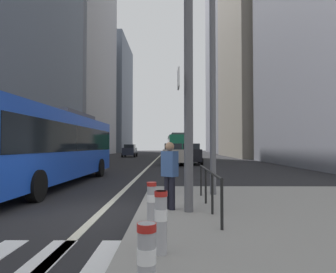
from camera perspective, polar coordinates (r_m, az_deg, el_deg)
name	(u,v)px	position (r m, az deg, el deg)	size (l,w,h in m)	color
ground_plane	(151,165)	(28.14, -3.27, -5.28)	(160.00, 160.00, 0.00)	black
median_island	(332,219)	(8.10, 28.29, -13.43)	(9.00, 10.00, 0.15)	gray
lane_centre_line	(156,160)	(38.11, -2.29, -4.34)	(0.20, 80.00, 0.01)	beige
office_tower_left_mid	(78,30)	(64.57, -16.48, 18.62)	(10.42, 25.29, 48.25)	#9E9EA3
office_tower_left_far	(106,97)	(86.98, -11.46, 7.18)	(12.03, 21.48, 30.32)	slate
office_tower_right_mid	(265,60)	(52.72, 17.67, 13.42)	(12.00, 19.28, 30.90)	gray
office_tower_right_far	(232,61)	(78.25, 11.97, 13.58)	(10.18, 25.83, 44.69)	gray
city_bus_blue_oncoming	(51,144)	(14.38, -21.05, -1.25)	(2.89, 12.15, 3.40)	blue
city_bus_red_receding	(178,145)	(42.18, 1.81, -1.60)	(2.93, 11.54, 3.40)	#198456
car_oncoming_mid	(130,151)	(47.29, -7.18, -2.63)	(2.05, 4.31, 1.94)	#232838
car_receding_near	(191,154)	(28.62, 4.26, -3.24)	(2.07, 4.38, 1.94)	black
car_receding_far	(173,154)	(27.32, 0.91, -3.31)	(2.14, 4.34, 1.94)	#B2A899
car_oncoming_far	(84,154)	(30.11, -15.48, -3.10)	(2.06, 4.51, 1.94)	maroon
traffic_signal_gantry	(89,48)	(8.05, -14.55, 15.80)	(7.20, 0.65, 6.00)	#515156
street_lamp_post	(212,40)	(10.74, 8.33, 17.51)	(5.50, 0.32, 8.00)	#56565B
bollard_front	(147,261)	(3.24, -4.04, -22.22)	(0.20, 0.20, 0.83)	#99999E
bollard_left	(161,219)	(4.66, -1.33, -15.18)	(0.20, 0.20, 0.93)	#99999E
bollard_right	(152,201)	(6.33, -3.10, -11.93)	(0.20, 0.20, 0.85)	#99999E
pedestrian_railing	(209,180)	(7.92, 7.63, -8.09)	(0.06, 4.02, 0.98)	black
pedestrian_waiting	(170,172)	(7.70, 0.31, -6.66)	(0.45, 0.43, 1.69)	black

